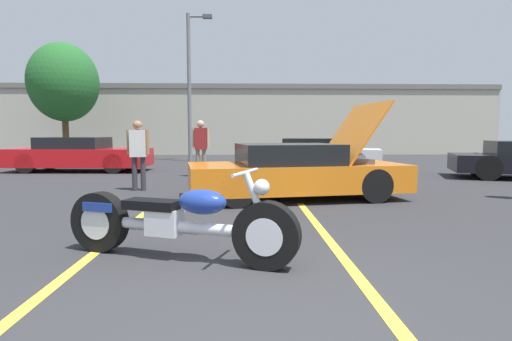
{
  "coord_description": "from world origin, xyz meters",
  "views": [
    {
      "loc": [
        -0.15,
        -2.4,
        1.34
      ],
      "look_at": [
        0.01,
        3.38,
        0.8
      ],
      "focal_mm": 28.0,
      "sensor_mm": 36.0,
      "label": 1
    }
  ],
  "objects_px": {
    "light_pole": "(191,80)",
    "spectator_by_show_car": "(201,143)",
    "parked_car_mid_row": "(316,154)",
    "spectator_midground": "(138,149)",
    "show_car_hood_open": "(297,171)",
    "parked_car_left_row": "(79,155)",
    "tree_background": "(64,83)",
    "motorcycle": "(177,222)"
  },
  "relations": [
    {
      "from": "light_pole",
      "to": "parked_car_left_row",
      "type": "distance_m",
      "value": 6.92
    },
    {
      "from": "light_pole",
      "to": "motorcycle",
      "type": "relative_size",
      "value": 2.72
    },
    {
      "from": "show_car_hood_open",
      "to": "spectator_midground",
      "type": "xyz_separation_m",
      "value": [
        -3.55,
        1.22,
        0.4
      ]
    },
    {
      "from": "light_pole",
      "to": "show_car_hood_open",
      "type": "xyz_separation_m",
      "value": [
        3.62,
        -11.17,
        -3.28
      ]
    },
    {
      "from": "show_car_hood_open",
      "to": "parked_car_mid_row",
      "type": "height_order",
      "value": "show_car_hood_open"
    },
    {
      "from": "tree_background",
      "to": "spectator_by_show_car",
      "type": "distance_m",
      "value": 12.42
    },
    {
      "from": "parked_car_mid_row",
      "to": "spectator_midground",
      "type": "xyz_separation_m",
      "value": [
        -5.17,
        -5.46,
        0.4
      ]
    },
    {
      "from": "light_pole",
      "to": "parked_car_left_row",
      "type": "bearing_deg",
      "value": -122.79
    },
    {
      "from": "tree_background",
      "to": "show_car_hood_open",
      "type": "xyz_separation_m",
      "value": [
        10.47,
        -13.13,
        -3.4
      ]
    },
    {
      "from": "motorcycle",
      "to": "parked_car_mid_row",
      "type": "bearing_deg",
      "value": 91.75
    },
    {
      "from": "parked_car_left_row",
      "to": "light_pole",
      "type": "bearing_deg",
      "value": 59.67
    },
    {
      "from": "show_car_hood_open",
      "to": "spectator_midground",
      "type": "height_order",
      "value": "show_car_hood_open"
    },
    {
      "from": "show_car_hood_open",
      "to": "spectator_by_show_car",
      "type": "xyz_separation_m",
      "value": [
        -2.42,
        4.14,
        0.47
      ]
    },
    {
      "from": "parked_car_mid_row",
      "to": "motorcycle",
      "type": "bearing_deg",
      "value": -92.73
    },
    {
      "from": "tree_background",
      "to": "parked_car_left_row",
      "type": "xyz_separation_m",
      "value": [
        3.55,
        -7.09,
        -3.38
      ]
    },
    {
      "from": "light_pole",
      "to": "spectator_midground",
      "type": "relative_size",
      "value": 4.25
    },
    {
      "from": "spectator_midground",
      "to": "tree_background",
      "type": "bearing_deg",
      "value": 120.13
    },
    {
      "from": "spectator_by_show_car",
      "to": "spectator_midground",
      "type": "xyz_separation_m",
      "value": [
        -1.13,
        -2.92,
        -0.07
      ]
    },
    {
      "from": "motorcycle",
      "to": "show_car_hood_open",
      "type": "height_order",
      "value": "show_car_hood_open"
    },
    {
      "from": "show_car_hood_open",
      "to": "spectator_by_show_car",
      "type": "bearing_deg",
      "value": 110.71
    },
    {
      "from": "light_pole",
      "to": "spectator_by_show_car",
      "type": "xyz_separation_m",
      "value": [
        1.2,
        -7.03,
        -2.81
      ]
    },
    {
      "from": "spectator_by_show_car",
      "to": "motorcycle",
      "type": "bearing_deg",
      "value": -85.56
    },
    {
      "from": "tree_background",
      "to": "motorcycle",
      "type": "height_order",
      "value": "tree_background"
    },
    {
      "from": "motorcycle",
      "to": "spectator_midground",
      "type": "xyz_separation_m",
      "value": [
        -1.76,
        5.19,
        0.56
      ]
    },
    {
      "from": "spectator_by_show_car",
      "to": "spectator_midground",
      "type": "bearing_deg",
      "value": -111.18
    },
    {
      "from": "parked_car_mid_row",
      "to": "spectator_midground",
      "type": "distance_m",
      "value": 7.52
    },
    {
      "from": "parked_car_left_row",
      "to": "tree_background",
      "type": "bearing_deg",
      "value": 119.04
    },
    {
      "from": "light_pole",
      "to": "spectator_by_show_car",
      "type": "distance_m",
      "value": 7.66
    },
    {
      "from": "motorcycle",
      "to": "parked_car_mid_row",
      "type": "relative_size",
      "value": 0.53
    },
    {
      "from": "motorcycle",
      "to": "spectator_midground",
      "type": "bearing_deg",
      "value": 128.22
    },
    {
      "from": "show_car_hood_open",
      "to": "parked_car_mid_row",
      "type": "xyz_separation_m",
      "value": [
        1.61,
        6.67,
        0.01
      ]
    },
    {
      "from": "light_pole",
      "to": "spectator_by_show_car",
      "type": "bearing_deg",
      "value": -80.32
    },
    {
      "from": "tree_background",
      "to": "show_car_hood_open",
      "type": "bearing_deg",
      "value": -51.43
    },
    {
      "from": "light_pole",
      "to": "spectator_by_show_car",
      "type": "relative_size",
      "value": 4.0
    },
    {
      "from": "spectator_midground",
      "to": "motorcycle",
      "type": "bearing_deg",
      "value": -71.25
    },
    {
      "from": "motorcycle",
      "to": "spectator_midground",
      "type": "distance_m",
      "value": 5.51
    },
    {
      "from": "light_pole",
      "to": "parked_car_mid_row",
      "type": "height_order",
      "value": "light_pole"
    },
    {
      "from": "tree_background",
      "to": "parked_car_left_row",
      "type": "distance_m",
      "value": 8.62
    },
    {
      "from": "parked_car_left_row",
      "to": "spectator_midground",
      "type": "bearing_deg",
      "value": -52.63
    },
    {
      "from": "light_pole",
      "to": "parked_car_left_row",
      "type": "height_order",
      "value": "light_pole"
    },
    {
      "from": "spectator_midground",
      "to": "spectator_by_show_car",
      "type": "bearing_deg",
      "value": 68.82
    },
    {
      "from": "light_pole",
      "to": "tree_background",
      "type": "bearing_deg",
      "value": 164.03
    }
  ]
}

